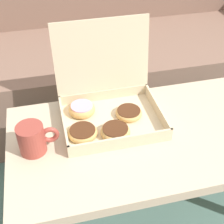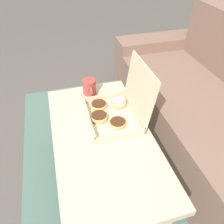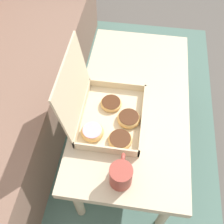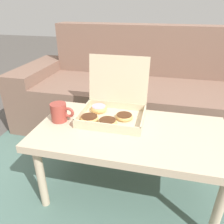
{
  "view_description": "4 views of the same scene",
  "coord_description": "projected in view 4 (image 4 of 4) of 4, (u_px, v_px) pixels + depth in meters",
  "views": [
    {
      "loc": [
        -0.32,
        -0.8,
        1.21
      ],
      "look_at": [
        -0.12,
        0.04,
        0.5
      ],
      "focal_mm": 50.0,
      "sensor_mm": 36.0,
      "label": 1
    },
    {
      "loc": [
        0.8,
        -0.22,
        1.32
      ],
      "look_at": [
        -0.12,
        0.04,
        0.5
      ],
      "focal_mm": 35.0,
      "sensor_mm": 36.0,
      "label": 2
    },
    {
      "loc": [
        -0.78,
        -0.06,
        1.45
      ],
      "look_at": [
        -0.12,
        0.04,
        0.5
      ],
      "focal_mm": 42.0,
      "sensor_mm": 36.0,
      "label": 3
    },
    {
      "loc": [
        0.13,
        -1.02,
        1.05
      ],
      "look_at": [
        -0.12,
        0.04,
        0.5
      ],
      "focal_mm": 35.0,
      "sensor_mm": 36.0,
      "label": 4
    }
  ],
  "objects": [
    {
      "name": "ground_plane",
      "position": [
        129.0,
        186.0,
        1.39
      ],
      "size": [
        12.0,
        12.0,
        0.0
      ],
      "primitive_type": "plane",
      "color": "#514C47"
    },
    {
      "name": "coffee_mug",
      "position": [
        60.0,
        112.0,
        1.22
      ],
      "size": [
        0.14,
        0.09,
        0.1
      ],
      "color": "#993D33",
      "rests_on": "coffee_table"
    },
    {
      "name": "couch",
      "position": [
        145.0,
        96.0,
        1.95
      ],
      "size": [
        2.23,
        0.8,
        0.87
      ],
      "color": "#7A5B4C",
      "rests_on": "ground_plane"
    },
    {
      "name": "pastry_box",
      "position": [
        110.0,
        108.0,
        1.25
      ],
      "size": [
        0.36,
        0.32,
        0.33
      ],
      "color": "beige",
      "rests_on": "coffee_table"
    },
    {
      "name": "coffee_table",
      "position": [
        130.0,
        138.0,
        1.17
      ],
      "size": [
        1.01,
        0.53,
        0.45
      ],
      "color": "#C6B293",
      "rests_on": "ground_plane"
    },
    {
      "name": "area_rug",
      "position": [
        136.0,
        156.0,
        1.65
      ],
      "size": [
        2.35,
        1.76,
        0.01
      ],
      "primitive_type": "cube",
      "color": "#4C6B60",
      "rests_on": "ground_plane"
    }
  ]
}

